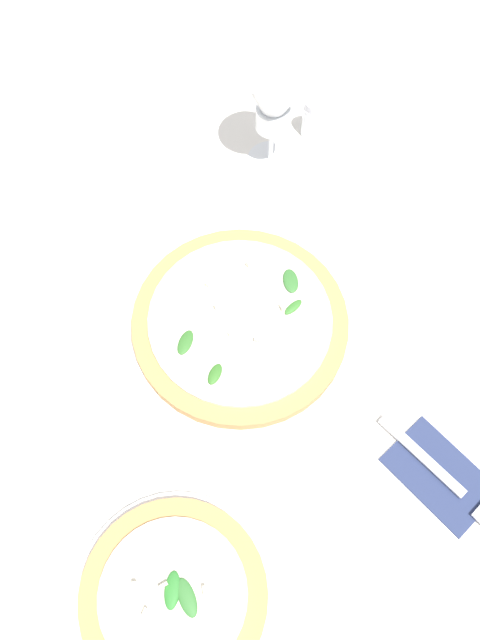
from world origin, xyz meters
name	(u,v)px	position (x,y,z in m)	size (l,w,h in m)	color
ground_plane	(225,332)	(0.00, 0.00, 0.00)	(6.00, 6.00, 0.00)	silver
pizza_arugula_main	(240,324)	(0.01, 0.02, 0.02)	(0.30, 0.30, 0.05)	white
pizza_personal_side	(174,595)	(0.28, -0.17, 0.02)	(0.22, 0.22, 0.05)	white
wine_glass	(274,106)	(-0.25, 0.18, 0.11)	(0.09, 0.09, 0.17)	white
napkin	(440,475)	(0.28, 0.16, 0.00)	(0.14, 0.12, 0.01)	navy
fork	(446,479)	(0.28, 0.17, 0.01)	(0.20, 0.09, 0.00)	silver
shaker_pepper	(313,118)	(-0.27, 0.26, 0.03)	(0.03, 0.03, 0.07)	silver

